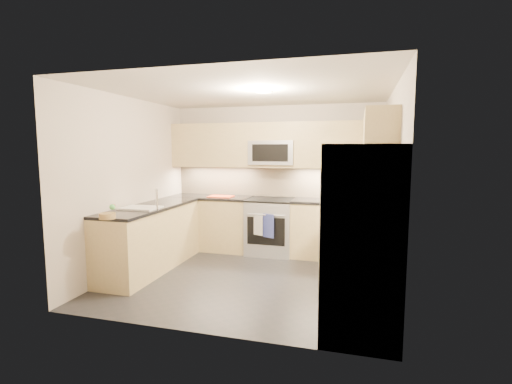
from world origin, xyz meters
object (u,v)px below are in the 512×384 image
at_px(gas_range, 271,227).
at_px(cutting_board, 221,196).
at_px(refrigerator, 362,240).
at_px(fruit_basket, 107,216).
at_px(microwave, 273,153).
at_px(utensil_bowl, 353,196).

distance_m(gas_range, cutting_board, 1.01).
height_order(gas_range, refrigerator, refrigerator).
relative_size(gas_range, fruit_basket, 4.85).
distance_m(gas_range, refrigerator, 2.86).
height_order(microwave, fruit_basket, microwave).
bearing_deg(fruit_basket, utensil_bowl, 39.62).
xyz_separation_m(gas_range, cutting_board, (-0.88, -0.01, 0.49)).
xyz_separation_m(refrigerator, cutting_board, (-2.33, 2.41, 0.05)).
distance_m(gas_range, utensil_bowl, 1.44).
height_order(microwave, refrigerator, microwave).
bearing_deg(cutting_board, microwave, 8.94).
bearing_deg(microwave, utensil_bowl, -6.26).
bearing_deg(utensil_bowl, refrigerator, -87.03).
height_order(microwave, cutting_board, microwave).
relative_size(microwave, utensil_bowl, 2.43).
bearing_deg(cutting_board, refrigerator, -45.93).
xyz_separation_m(microwave, fruit_basket, (-1.44, -2.43, -0.73)).
distance_m(refrigerator, cutting_board, 3.36).
xyz_separation_m(microwave, utensil_bowl, (1.33, -0.15, -0.67)).
relative_size(gas_range, cutting_board, 2.20).
distance_m(gas_range, fruit_basket, 2.77).
height_order(refrigerator, fruit_basket, refrigerator).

